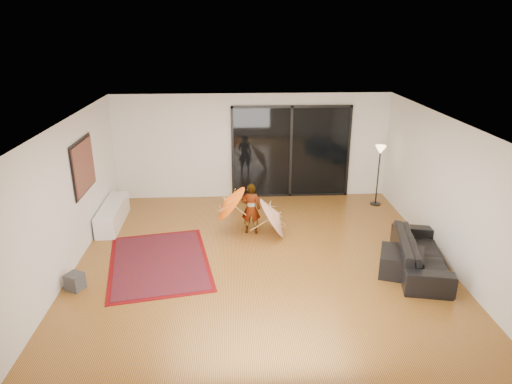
{
  "coord_description": "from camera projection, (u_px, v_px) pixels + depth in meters",
  "views": [
    {
      "loc": [
        -0.5,
        -7.83,
        4.32
      ],
      "look_at": [
        -0.04,
        0.83,
        1.1
      ],
      "focal_mm": 32.0,
      "sensor_mm": 36.0,
      "label": 1
    }
  ],
  "objects": [
    {
      "name": "floor",
      "position": [
        260.0,
        260.0,
        8.86
      ],
      "size": [
        7.0,
        7.0,
        0.0
      ],
      "primitive_type": "plane",
      "color": "#A56D2D",
      "rests_on": "ground"
    },
    {
      "name": "parasol_orange",
      "position": [
        225.0,
        203.0,
        9.68
      ],
      "size": [
        0.71,
        0.89,
        0.9
      ],
      "rotation": [
        0.0,
        -0.86,
        0.0
      ],
      "color": "#FF630D",
      "rests_on": "child"
    },
    {
      "name": "sliding_door",
      "position": [
        291.0,
        152.0,
        11.74
      ],
      "size": [
        3.06,
        0.07,
        2.4
      ],
      "color": "black",
      "rests_on": "wall_back"
    },
    {
      "name": "wall_right",
      "position": [
        446.0,
        191.0,
        8.56
      ],
      "size": [
        0.0,
        7.0,
        7.0
      ],
      "primitive_type": "plane",
      "rotation": [
        1.57,
        0.0,
        -1.57
      ],
      "color": "silver",
      "rests_on": "floor"
    },
    {
      "name": "wall_front",
      "position": [
        280.0,
        305.0,
        5.11
      ],
      "size": [
        7.0,
        0.0,
        7.0
      ],
      "primitive_type": "plane",
      "rotation": [
        -1.57,
        0.0,
        0.0
      ],
      "color": "silver",
      "rests_on": "floor"
    },
    {
      "name": "speaker",
      "position": [
        75.0,
        282.0,
        7.83
      ],
      "size": [
        0.34,
        0.34,
        0.3
      ],
      "primitive_type": "cube",
      "rotation": [
        0.0,
        0.0,
        -0.43
      ],
      "color": "#424244",
      "rests_on": "floor"
    },
    {
      "name": "parasol_white",
      "position": [
        279.0,
        213.0,
        9.72
      ],
      "size": [
        0.67,
        0.96,
        0.98
      ],
      "rotation": [
        0.0,
        1.01,
        0.0
      ],
      "color": "silver",
      "rests_on": "floor"
    },
    {
      "name": "media_console",
      "position": [
        113.0,
        214.0,
        10.36
      ],
      "size": [
        0.46,
        1.72,
        0.48
      ],
      "primitive_type": "cube",
      "rotation": [
        0.0,
        0.0,
        0.02
      ],
      "color": "white",
      "rests_on": "floor"
    },
    {
      "name": "sofa",
      "position": [
        420.0,
        253.0,
        8.45
      ],
      "size": [
        1.26,
        2.24,
        0.62
      ],
      "primitive_type": "imported",
      "rotation": [
        0.0,
        0.0,
        1.36
      ],
      "color": "black",
      "rests_on": "floor"
    },
    {
      "name": "ottoman",
      "position": [
        401.0,
        263.0,
        8.32
      ],
      "size": [
        0.96,
        0.96,
        0.43
      ],
      "primitive_type": "cube",
      "rotation": [
        0.0,
        0.0,
        -0.35
      ],
      "color": "black",
      "rests_on": "floor"
    },
    {
      "name": "painting",
      "position": [
        84.0,
        166.0,
        9.05
      ],
      "size": [
        0.04,
        1.28,
        1.08
      ],
      "color": "black",
      "rests_on": "wall_left"
    },
    {
      "name": "wall_back",
      "position": [
        252.0,
        147.0,
        11.67
      ],
      "size": [
        7.0,
        0.0,
        7.0
      ],
      "primitive_type": "plane",
      "rotation": [
        1.57,
        0.0,
        0.0
      ],
      "color": "silver",
      "rests_on": "floor"
    },
    {
      "name": "ceiling",
      "position": [
        261.0,
        122.0,
        7.92
      ],
      "size": [
        7.0,
        7.0,
        0.0
      ],
      "primitive_type": "plane",
      "rotation": [
        3.14,
        0.0,
        0.0
      ],
      "color": "white",
      "rests_on": "wall_back"
    },
    {
      "name": "wall_left",
      "position": [
        67.0,
        198.0,
        8.22
      ],
      "size": [
        0.0,
        7.0,
        7.0
      ],
      "primitive_type": "plane",
      "rotation": [
        1.57,
        0.0,
        1.57
      ],
      "color": "silver",
      "rests_on": "floor"
    },
    {
      "name": "persian_rug",
      "position": [
        159.0,
        262.0,
        8.75
      ],
      "size": [
        2.29,
        2.87,
        0.02
      ],
      "rotation": [
        0.0,
        0.0,
        0.18
      ],
      "color": "#63080B",
      "rests_on": "floor"
    },
    {
      "name": "child",
      "position": [
        251.0,
        209.0,
        9.81
      ],
      "size": [
        0.44,
        0.32,
        1.14
      ],
      "primitive_type": "imported",
      "rotation": [
        0.0,
        0.0,
        3.03
      ],
      "color": "#999999",
      "rests_on": "floor"
    },
    {
      "name": "floor_lamp",
      "position": [
        380.0,
        158.0,
        11.16
      ],
      "size": [
        0.26,
        0.26,
        1.53
      ],
      "color": "black",
      "rests_on": "floor"
    }
  ]
}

